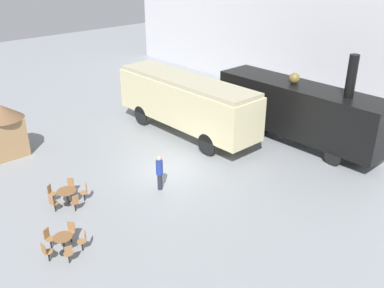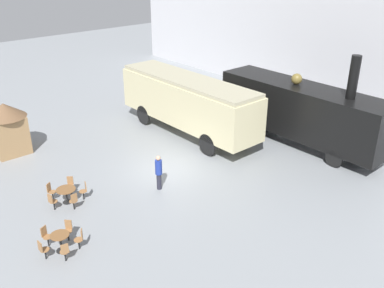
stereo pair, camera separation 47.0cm
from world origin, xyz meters
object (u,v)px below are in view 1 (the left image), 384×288
at_px(cafe_table_near, 63,241).
at_px(passenger_coach_vintage, 186,100).
at_px(cafe_table_mid, 67,193).
at_px(steam_locomotive, 299,109).
at_px(ticket_kiosk, 4,127).
at_px(visitor_person, 160,171).
at_px(cafe_chair_0, 48,237).

bearing_deg(cafe_table_near, passenger_coach_vintage, 116.36).
bearing_deg(passenger_coach_vintage, cafe_table_mid, -75.33).
relative_size(steam_locomotive, passenger_coach_vintage, 1.02).
distance_m(passenger_coach_vintage, ticket_kiosk, 10.56).
xyz_separation_m(steam_locomotive, ticket_kiosk, (-10.02, -13.64, -0.44)).
relative_size(cafe_table_near, visitor_person, 0.42).
relative_size(passenger_coach_vintage, cafe_table_mid, 11.64).
bearing_deg(cafe_table_near, cafe_table_mid, 150.37).
bearing_deg(steam_locomotive, cafe_table_near, -89.57).
distance_m(steam_locomotive, cafe_chair_0, 15.79).
distance_m(passenger_coach_vintage, cafe_chair_0, 12.68).
bearing_deg(steam_locomotive, visitor_person, -96.81).
bearing_deg(ticket_kiosk, passenger_coach_vintage, 64.43).
xyz_separation_m(passenger_coach_vintage, cafe_chair_0, (4.90, -11.57, -1.70)).
xyz_separation_m(cafe_table_near, ticket_kiosk, (-10.14, 1.77, 1.11)).
distance_m(steam_locomotive, cafe_table_near, 15.49).
xyz_separation_m(passenger_coach_vintage, ticket_kiosk, (-4.55, -9.51, -0.54)).
distance_m(passenger_coach_vintage, cafe_table_mid, 9.97).
distance_m(cafe_table_mid, ticket_kiosk, 7.13).
distance_m(steam_locomotive, passenger_coach_vintage, 6.86).
distance_m(cafe_table_mid, cafe_chair_0, 3.17).
distance_m(cafe_table_near, cafe_chair_0, 0.75).
distance_m(steam_locomotive, cafe_table_mid, 14.06).
xyz_separation_m(passenger_coach_vintage, visitor_person, (4.32, -5.54, -1.22)).
xyz_separation_m(steam_locomotive, cafe_chair_0, (-0.57, -15.70, -1.61)).
bearing_deg(steam_locomotive, cafe_table_mid, -102.33).
bearing_deg(ticket_kiosk, cafe_table_near, -9.88).
bearing_deg(steam_locomotive, cafe_chair_0, -92.08).
bearing_deg(passenger_coach_vintage, steam_locomotive, 37.06).
bearing_deg(cafe_table_mid, passenger_coach_vintage, 104.67).
bearing_deg(cafe_chair_0, cafe_table_mid, 116.75).
height_order(cafe_table_near, cafe_chair_0, cafe_chair_0).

